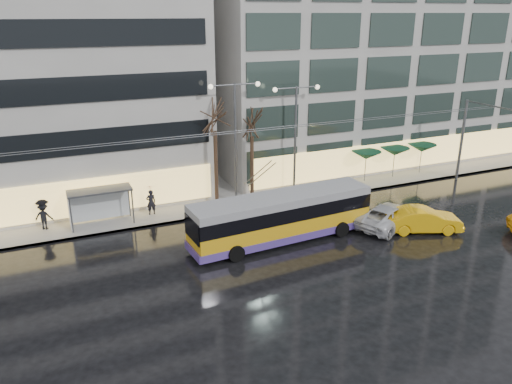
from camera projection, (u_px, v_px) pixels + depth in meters
ground at (274, 271)px, 28.40m from camera, size 140.00×140.00×0.00m
sidewalk at (222, 190)px, 41.19m from camera, size 80.00×10.00×0.15m
kerb at (245, 210)px, 36.93m from camera, size 80.00×0.10×0.15m
building_right at (368, 26)px, 47.68m from camera, size 32.00×14.00×25.00m
trolleybus at (282, 219)px, 31.70m from camera, size 12.27×4.94×5.63m
catenary at (237, 161)px, 34.17m from camera, size 42.24×5.12×7.00m
bus_shelter at (94, 199)px, 33.76m from camera, size 4.20×1.60×2.51m
street_lamp_near at (235, 127)px, 36.43m from camera, size 3.96×0.36×9.03m
street_lamp_far at (296, 125)px, 38.42m from camera, size 3.96×0.36×8.53m
tree_a at (214, 113)px, 35.66m from camera, size 3.20×3.20×8.40m
tree_b at (252, 119)px, 37.20m from camera, size 3.20×3.20×7.70m
parasol_a at (366, 155)px, 42.35m from camera, size 2.50×2.50×2.65m
parasol_b at (395, 152)px, 43.49m from camera, size 2.50×2.50×2.65m
parasol_c at (422, 148)px, 44.63m from camera, size 2.50×2.50×2.65m
taxi_b at (423, 220)px, 33.30m from camera, size 5.31×3.47×1.65m
sedan_silver at (388, 216)px, 34.08m from camera, size 6.09×4.50×1.54m
pedestrian_a at (151, 196)px, 35.53m from camera, size 0.96×0.98×2.19m
pedestrian_b at (117, 206)px, 35.54m from camera, size 0.85×0.73×1.51m
pedestrian_c at (43, 213)px, 33.18m from camera, size 1.35×1.06×2.11m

